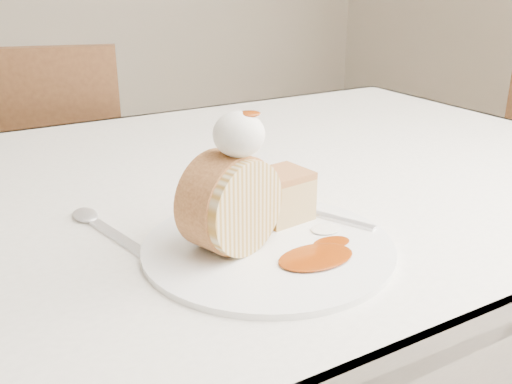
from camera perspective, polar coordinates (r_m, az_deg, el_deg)
table at (r=0.90m, az=-3.72°, el=-4.02°), size 1.40×0.90×0.75m
chair_far at (r=1.53m, az=-20.55°, el=-0.54°), size 0.53×0.53×0.89m
plate at (r=0.64m, az=1.23°, el=-5.48°), size 0.32×0.32×0.01m
roulade_slice at (r=0.61m, az=-2.55°, el=-1.15°), size 0.12×0.09×0.10m
cake_chunk at (r=0.70m, az=2.59°, el=-0.63°), size 0.07×0.06×0.05m
whipped_cream at (r=0.59m, az=-1.73°, el=5.78°), size 0.05×0.05×0.05m
caramel_drizzle at (r=0.58m, az=-0.80°, el=8.39°), size 0.03×0.02×0.01m
caramel_pool at (r=0.61m, az=6.00°, el=-6.48°), size 0.09×0.07×0.00m
fork at (r=0.71m, az=7.33°, el=-2.50°), size 0.09×0.16×0.00m
spoon at (r=0.68m, az=-13.17°, el=-4.72°), size 0.06×0.18×0.00m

